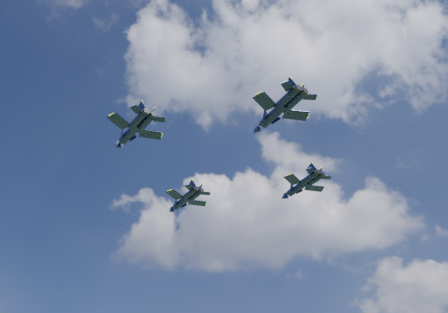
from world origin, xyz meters
TOP-DOWN VIEW (x-y plane):
  - jet_lead at (-12.09, 11.57)m, footprint 13.20×11.82m
  - jet_left at (-13.00, -17.82)m, footprint 13.68×12.26m
  - jet_right at (15.98, 11.04)m, footprint 13.03×12.31m
  - jet_slot at (14.64, -14.59)m, footprint 14.28×13.91m

SIDE VIEW (x-z plane):
  - jet_left at x=-13.00m, z-range 61.76..65.30m
  - jet_right at x=15.98m, z-range 62.48..65.93m
  - jet_lead at x=-12.09m, z-range 63.03..66.45m
  - jet_slot at x=14.64m, z-range 63.20..67.04m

